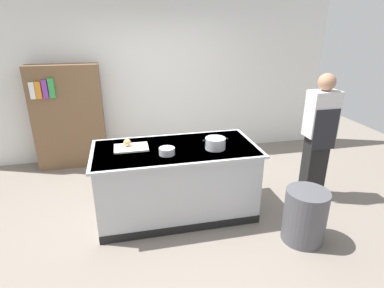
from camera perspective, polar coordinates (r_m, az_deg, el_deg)
ground_plane at (r=4.18m, az=-2.80°, el=-12.19°), size 10.00×10.00×0.00m
back_wall at (r=5.62m, az=-6.96°, el=12.97°), size 6.40×0.12×3.00m
counter_island at (r=3.94m, az=-2.92°, el=-6.55°), size 1.98×0.98×0.90m
cutting_board at (r=3.80m, az=-11.02°, el=-0.66°), size 0.40×0.28×0.02m
onion at (r=3.82m, az=-11.71°, el=0.27°), size 0.09×0.09×0.09m
stock_pot at (r=3.71m, az=4.27°, el=0.13°), size 0.31×0.24×0.14m
mixing_bowl at (r=3.56m, az=-4.60°, el=-1.31°), size 0.18×0.18×0.08m
trash_bin at (r=3.77m, az=19.87°, el=-12.20°), size 0.47×0.47×0.62m
person_chef at (r=4.47m, az=22.07°, el=1.59°), size 0.38×0.25×1.72m
bookshelf at (r=5.51m, az=-21.56°, el=4.53°), size 1.10×0.31×1.70m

